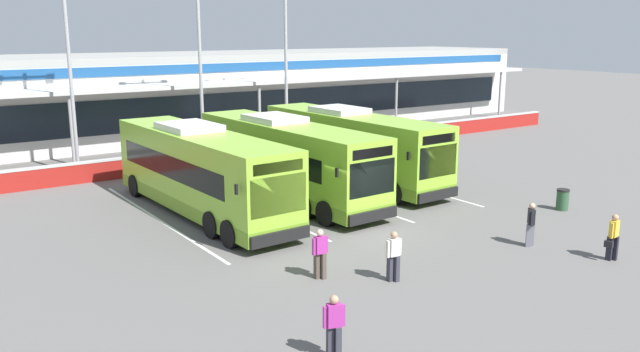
% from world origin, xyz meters
% --- Properties ---
extents(ground_plane, '(200.00, 200.00, 0.00)m').
position_xyz_m(ground_plane, '(0.00, 0.00, 0.00)').
color(ground_plane, '#605E5B').
extents(terminal_building, '(70.00, 13.00, 6.00)m').
position_xyz_m(terminal_building, '(-0.00, 26.91, 3.01)').
color(terminal_building, silver).
rests_on(terminal_building, ground).
extents(red_barrier_wall, '(60.00, 0.40, 1.10)m').
position_xyz_m(red_barrier_wall, '(0.00, 14.50, 0.56)').
color(red_barrier_wall, maroon).
rests_on(red_barrier_wall, ground).
extents(coach_bus_leftmost, '(3.16, 12.22, 3.78)m').
position_xyz_m(coach_bus_leftmost, '(-4.40, 5.72, 1.79)').
color(coach_bus_leftmost, '#8CC633').
rests_on(coach_bus_leftmost, ground).
extents(coach_bus_left_centre, '(3.16, 12.22, 3.78)m').
position_xyz_m(coach_bus_left_centre, '(-0.03, 5.90, 1.79)').
color(coach_bus_left_centre, '#8CC633').
rests_on(coach_bus_left_centre, ground).
extents(coach_bus_centre, '(3.16, 12.22, 3.78)m').
position_xyz_m(coach_bus_centre, '(4.44, 6.80, 1.79)').
color(coach_bus_centre, '#8CC633').
rests_on(coach_bus_centre, ground).
extents(bay_stripe_far_west, '(0.14, 13.00, 0.01)m').
position_xyz_m(bay_stripe_far_west, '(-6.30, 6.00, 0.00)').
color(bay_stripe_far_west, silver).
rests_on(bay_stripe_far_west, ground).
extents(bay_stripe_west, '(0.14, 13.00, 0.01)m').
position_xyz_m(bay_stripe_west, '(-2.10, 6.00, 0.00)').
color(bay_stripe_west, silver).
rests_on(bay_stripe_west, ground).
extents(bay_stripe_mid_west, '(0.14, 13.00, 0.01)m').
position_xyz_m(bay_stripe_mid_west, '(2.10, 6.00, 0.00)').
color(bay_stripe_mid_west, silver).
rests_on(bay_stripe_mid_west, ground).
extents(bay_stripe_centre, '(0.14, 13.00, 0.01)m').
position_xyz_m(bay_stripe_centre, '(6.30, 6.00, 0.00)').
color(bay_stripe_centre, silver).
rests_on(bay_stripe_centre, ground).
extents(pedestrian_with_handbag, '(0.64, 0.32, 1.62)m').
position_xyz_m(pedestrian_with_handbag, '(4.58, -7.57, 0.86)').
color(pedestrian_with_handbag, black).
rests_on(pedestrian_with_handbag, ground).
extents(pedestrian_in_dark_coat, '(0.53, 0.38, 1.62)m').
position_xyz_m(pedestrian_in_dark_coat, '(-7.17, -7.60, 0.87)').
color(pedestrian_in_dark_coat, '#33333D').
rests_on(pedestrian_in_dark_coat, ground).
extents(pedestrian_child, '(0.44, 0.45, 1.62)m').
position_xyz_m(pedestrian_child, '(3.52, -5.04, 0.87)').
color(pedestrian_child, slate).
rests_on(pedestrian_child, ground).
extents(pedestrian_near_bin, '(0.54, 0.32, 1.62)m').
position_xyz_m(pedestrian_near_bin, '(-2.78, -4.73, 0.87)').
color(pedestrian_near_bin, '#33333D').
rests_on(pedestrian_near_bin, ground).
extents(pedestrian_approaching_bus, '(0.53, 0.32, 1.62)m').
position_xyz_m(pedestrian_approaching_bus, '(-4.52, -3.24, 0.87)').
color(pedestrian_approaching_bus, '#4C4238').
rests_on(pedestrian_approaching_bus, ground).
extents(lamp_post_west, '(3.24, 0.28, 11.00)m').
position_xyz_m(lamp_post_west, '(-6.63, 16.80, 6.29)').
color(lamp_post_west, '#9E9EA3').
rests_on(lamp_post_west, ground).
extents(lamp_post_centre, '(3.24, 0.28, 11.00)m').
position_xyz_m(lamp_post_centre, '(0.59, 16.29, 6.29)').
color(lamp_post_centre, '#9E9EA3').
rests_on(lamp_post_centre, ground).
extents(lamp_post_east, '(3.24, 0.28, 11.00)m').
position_xyz_m(lamp_post_east, '(6.41, 16.16, 6.29)').
color(lamp_post_east, '#9E9EA3').
rests_on(lamp_post_east, ground).
extents(litter_bin, '(0.54, 0.54, 0.93)m').
position_xyz_m(litter_bin, '(8.72, -2.77, 0.47)').
color(litter_bin, '#2D5133').
rests_on(litter_bin, ground).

